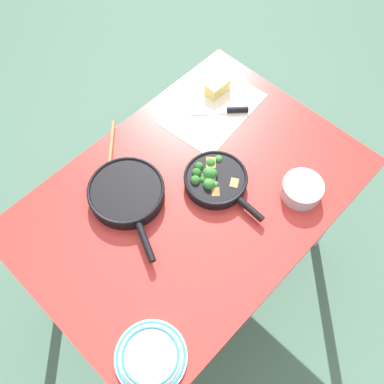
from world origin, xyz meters
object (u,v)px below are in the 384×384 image
skillet_broccoli (215,179)px  dinner_plate_stack (151,357)px  skillet_eggs (127,193)px  cheese_block (217,87)px  wooden_spoon (109,167)px  prep_bowl_steel (302,189)px  grater_knife (228,111)px

skillet_broccoli → dinner_plate_stack: bearing=-62.5°
skillet_broccoli → skillet_eggs: size_ratio=0.86×
skillet_broccoli → cheese_block: bearing=133.2°
skillet_broccoli → wooden_spoon: skillet_broccoli is taller
cheese_block → prep_bowl_steel: 0.56m
skillet_broccoli → grater_knife: 0.34m
cheese_block → dinner_plate_stack: 1.06m
skillet_eggs → prep_bowl_steel: (-0.44, 0.43, 0.00)m
skillet_eggs → dinner_plate_stack: 0.55m
skillet_broccoli → wooden_spoon: 0.39m
skillet_broccoli → prep_bowl_steel: (-0.18, 0.25, 0.00)m
prep_bowl_steel → skillet_eggs: bearing=-44.7°
wooden_spoon → prep_bowl_steel: prep_bowl_steel is taller
prep_bowl_steel → skillet_broccoli: bearing=-54.1°
skillet_broccoli → dinner_plate_stack: (0.57, 0.27, -0.01)m
grater_knife → prep_bowl_steel: prep_bowl_steel is taller
skillet_broccoli → skillet_eggs: skillet_broccoli is taller
dinner_plate_stack → prep_bowl_steel: 0.75m
wooden_spoon → cheese_block: bearing=131.5°
grater_knife → dinner_plate_stack: 0.97m
skillet_eggs → prep_bowl_steel: prep_bowl_steel is taller
skillet_broccoli → grater_knife: skillet_broccoli is taller
wooden_spoon → prep_bowl_steel: (-0.40, 0.58, 0.02)m
skillet_eggs → grater_knife: (-0.54, -0.00, -0.02)m
grater_knife → prep_bowl_steel: size_ratio=1.29×
grater_knife → skillet_broccoli: bearing=77.4°
skillet_broccoli → wooden_spoon: size_ratio=1.31×
wooden_spoon → cheese_block: (-0.55, 0.04, 0.02)m
dinner_plate_stack → prep_bowl_steel: (-0.75, -0.02, 0.02)m
wooden_spoon → prep_bowl_steel: size_ratio=1.78×
dinner_plate_stack → prep_bowl_steel: prep_bowl_steel is taller
cheese_block → dinner_plate_stack: cheese_block is taller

